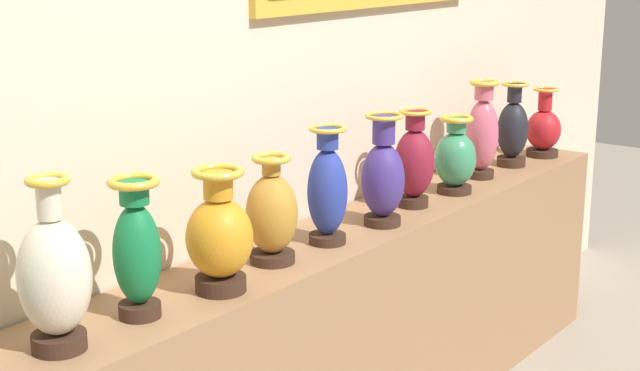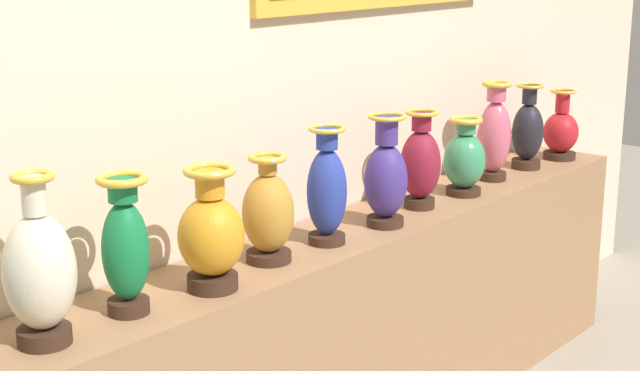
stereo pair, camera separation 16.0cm
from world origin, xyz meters
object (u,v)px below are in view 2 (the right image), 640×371
object	(u,v)px
vase_ivory	(40,272)
vase_amber	(211,235)
vase_onyx	(528,132)
vase_rose	(495,134)
vase_jade	(465,159)
vase_crimson	(561,132)
vase_indigo	(386,178)
vase_emerald	(126,247)
vase_cobalt	(327,190)
vase_burgundy	(420,163)
vase_ochre	(268,214)

from	to	relation	value
vase_ivory	vase_amber	distance (m)	0.53
vase_onyx	vase_ivory	bearing A→B (deg)	-179.76
vase_rose	vase_amber	bearing A→B (deg)	-178.24
vase_jade	vase_onyx	bearing A→B (deg)	3.19
vase_onyx	vase_jade	bearing A→B (deg)	-176.81
vase_rose	vase_crimson	bearing A→B (deg)	-3.02
vase_amber	vase_indigo	bearing A→B (deg)	-0.11
vase_emerald	vase_cobalt	bearing A→B (deg)	-0.86
vase_ivory	vase_emerald	xyz separation A→B (m)	(0.26, 0.00, -0.00)
vase_emerald	vase_rose	size ratio (longest dim) A/B	0.93
vase_cobalt	vase_jade	world-z (taller)	vase_cobalt
vase_burgundy	vase_rose	xyz separation A→B (m)	(0.55, 0.01, 0.02)
vase_ivory	vase_crimson	size ratio (longest dim) A/B	1.38
vase_ochre	vase_jade	size ratio (longest dim) A/B	1.11
vase_cobalt	vase_burgundy	world-z (taller)	vase_cobalt
vase_burgundy	vase_rose	size ratio (longest dim) A/B	0.89
vase_amber	vase_indigo	distance (m)	0.82
vase_crimson	vase_ivory	bearing A→B (deg)	179.67
vase_emerald	vase_cobalt	xyz separation A→B (m)	(0.81, -0.01, -0.01)
vase_ivory	vase_indigo	world-z (taller)	vase_ivory
vase_burgundy	vase_amber	bearing A→B (deg)	-177.96
vase_ochre	vase_cobalt	distance (m)	0.26
vase_burgundy	vase_ochre	bearing A→B (deg)	179.51
vase_emerald	vase_ochre	bearing A→B (deg)	0.72
vase_amber	vase_burgundy	world-z (taller)	vase_burgundy
vase_indigo	vase_cobalt	bearing A→B (deg)	174.29
vase_emerald	vase_crimson	bearing A→B (deg)	-0.40
vase_ivory	vase_jade	bearing A→B (deg)	-0.63
vase_cobalt	vase_burgundy	xyz separation A→B (m)	(0.55, 0.01, -0.01)
vase_ochre	vase_cobalt	xyz separation A→B (m)	(0.26, -0.02, 0.03)
vase_amber	vase_onyx	bearing A→B (deg)	1.42
vase_ivory	vase_onyx	bearing A→B (deg)	0.24
vase_crimson	vase_burgundy	bearing A→B (deg)	179.10
vase_ochre	vase_indigo	size ratio (longest dim) A/B	0.86
vase_emerald	vase_crimson	xyz separation A→B (m)	(2.44, -0.02, -0.06)
vase_ochre	vase_cobalt	world-z (taller)	vase_cobalt
vase_indigo	vase_rose	world-z (taller)	vase_rose
vase_amber	vase_burgundy	bearing A→B (deg)	2.04
vase_jade	vase_crimson	size ratio (longest dim) A/B	0.97
vase_ivory	vase_rose	bearing A→B (deg)	0.34
vase_indigo	vase_rose	bearing A→B (deg)	3.63
vase_amber	vase_cobalt	xyz separation A→B (m)	(0.54, 0.03, 0.02)
vase_ochre	vase_jade	distance (m)	1.07
vase_ivory	vase_jade	world-z (taller)	vase_ivory
vase_onyx	vase_rose	bearing A→B (deg)	179.45
vase_cobalt	vase_rose	xyz separation A→B (m)	(1.10, 0.02, 0.01)
vase_ivory	vase_cobalt	size ratio (longest dim) A/B	1.12
vase_ivory	vase_burgundy	bearing A→B (deg)	0.05
vase_rose	vase_ivory	bearing A→B (deg)	-179.66
vase_ivory	vase_burgundy	size ratio (longest dim) A/B	1.19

